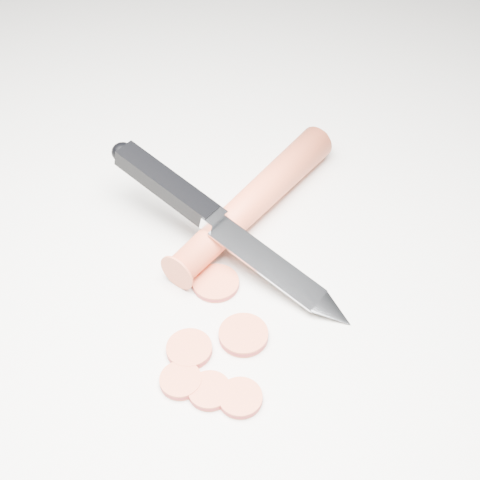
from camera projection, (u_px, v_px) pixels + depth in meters
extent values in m
plane|color=beige|center=(215.00, 296.00, 0.57)|extent=(2.40, 2.40, 0.00)
cylinder|color=#D44826|center=(254.00, 201.00, 0.63)|extent=(0.18, 0.18, 0.03)
cylinder|color=#C74F2E|center=(181.00, 381.00, 0.51)|extent=(0.03, 0.03, 0.01)
cylinder|color=#C74F2E|center=(209.00, 391.00, 0.51)|extent=(0.03, 0.03, 0.01)
cylinder|color=#C74F2E|center=(240.00, 398.00, 0.50)|extent=(0.03, 0.03, 0.01)
cylinder|color=#C74F2E|center=(243.00, 335.00, 0.54)|extent=(0.04, 0.04, 0.01)
cylinder|color=#C74F2E|center=(189.00, 349.00, 0.53)|extent=(0.04, 0.04, 0.01)
cylinder|color=#C74F2E|center=(216.00, 283.00, 0.58)|extent=(0.04, 0.04, 0.01)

